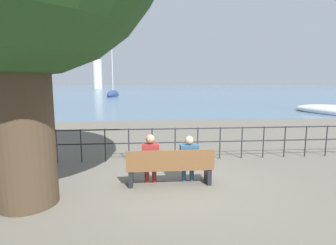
% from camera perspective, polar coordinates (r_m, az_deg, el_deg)
% --- Properties ---
extents(ground_plane, '(1000.00, 1000.00, 0.00)m').
position_cam_1_polar(ground_plane, '(6.60, 0.40, -13.22)').
color(ground_plane, '#605B51').
extents(harbor_water, '(600.00, 300.00, 0.01)m').
position_cam_1_polar(harbor_water, '(167.43, -4.98, 7.56)').
color(harbor_water, slate).
rests_on(harbor_water, ground_plane).
extents(park_bench, '(2.08, 0.45, 0.90)m').
position_cam_1_polar(park_bench, '(6.38, 0.46, -9.74)').
color(park_bench, brown).
rests_on(park_bench, ground_plane).
extents(seated_person_left, '(0.41, 0.35, 1.25)m').
position_cam_1_polar(seated_person_left, '(6.36, -3.84, -7.53)').
color(seated_person_left, maroon).
rests_on(seated_person_left, ground_plane).
extents(seated_person_right, '(0.44, 0.35, 1.19)m').
position_cam_1_polar(seated_person_right, '(6.46, 4.57, -7.56)').
color(seated_person_right, navy).
rests_on(seated_person_right, ground_plane).
extents(promenade_railing, '(14.01, 0.04, 1.05)m').
position_cam_1_polar(promenade_railing, '(8.35, -0.95, -3.60)').
color(promenade_railing, black).
rests_on(promenade_railing, ground_plane).
extents(sailboat_0, '(2.51, 7.07, 10.56)m').
position_cam_1_polar(sailboat_0, '(48.86, -30.40, 4.81)').
color(sailboat_0, black).
rests_on(sailboat_0, ground_plane).
extents(sailboat_2, '(2.32, 8.22, 9.46)m').
position_cam_1_polar(sailboat_2, '(52.79, -11.86, 6.01)').
color(sailboat_2, navy).
rests_on(sailboat_2, ground_plane).
extents(harbor_lighthouse, '(4.76, 4.76, 18.34)m').
position_cam_1_polar(harbor_lighthouse, '(145.11, -15.12, 10.54)').
color(harbor_lighthouse, beige).
rests_on(harbor_lighthouse, ground_plane).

